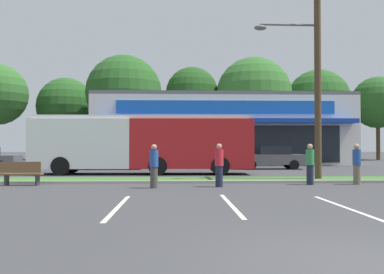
{
  "coord_description": "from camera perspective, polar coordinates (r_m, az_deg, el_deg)",
  "views": [
    {
      "loc": [
        -2.58,
        -5.72,
        1.55
      ],
      "look_at": [
        -1.74,
        18.1,
        2.06
      ],
      "focal_mm": 41.39,
      "sensor_mm": 36.0,
      "label": 1
    }
  ],
  "objects": [
    {
      "name": "car_0",
      "position": [
        30.59,
        -10.59,
        -2.72
      ],
      "size": [
        4.59,
        1.95,
        1.4
      ],
      "color": "#B7B7BC",
      "rests_on": "ground_plane"
    },
    {
      "name": "tree_mid_right",
      "position": [
        49.72,
        7.99,
        5.4
      ],
      "size": [
        8.37,
        8.37,
        11.47
      ],
      "color": "#473323",
      "rests_on": "ground_plane"
    },
    {
      "name": "parking_stripe_0",
      "position": [
        11.61,
        -9.5,
        -8.87
      ],
      "size": [
        0.12,
        4.8,
        0.01
      ],
      "primitive_type": "cube",
      "color": "silver",
      "rests_on": "ground_plane"
    },
    {
      "name": "pedestrian_by_pole",
      "position": [
        18.56,
        14.97,
        -3.41
      ],
      "size": [
        0.33,
        0.33,
        1.65
      ],
      "rotation": [
        0.0,
        0.0,
        6.17
      ],
      "color": "#1E2338",
      "rests_on": "ground_plane"
    },
    {
      "name": "tree_mid_left",
      "position": [
        49.15,
        -8.79,
        5.62
      ],
      "size": [
        8.29,
        8.29,
        11.55
      ],
      "color": "#473323",
      "rests_on": "ground_plane"
    },
    {
      "name": "tree_right",
      "position": [
        55.01,
        15.95,
        4.37
      ],
      "size": [
        7.69,
        7.69,
        10.72
      ],
      "color": "#473323",
      "rests_on": "ground_plane"
    },
    {
      "name": "parking_stripe_2",
      "position": [
        12.03,
        19.13,
        -8.55
      ],
      "size": [
        0.12,
        4.8,
        0.01
      ],
      "primitive_type": "cube",
      "color": "silver",
      "rests_on": "ground_plane"
    },
    {
      "name": "pedestrian_far",
      "position": [
        17.0,
        3.51,
        -3.64
      ],
      "size": [
        0.33,
        0.33,
        1.66
      ],
      "rotation": [
        0.0,
        0.0,
        4.17
      ],
      "color": "#1E2338",
      "rests_on": "ground_plane"
    },
    {
      "name": "grass_median",
      "position": [
        19.94,
        5.45,
        -5.51
      ],
      "size": [
        56.0,
        2.2,
        0.12
      ],
      "primitive_type": "cube",
      "color": "#386B28",
      "rests_on": "ground_plane"
    },
    {
      "name": "tree_far_right",
      "position": [
        55.53,
        22.83,
        4.12
      ],
      "size": [
        5.96,
        5.96,
        9.63
      ],
      "color": "#473323",
      "rests_on": "ground_plane"
    },
    {
      "name": "pedestrian_near_bench",
      "position": [
        19.28,
        20.48,
        -3.29
      ],
      "size": [
        0.33,
        0.33,
        1.65
      ],
      "rotation": [
        0.0,
        0.0,
        1.55
      ],
      "color": "#726651",
      "rests_on": "ground_plane"
    },
    {
      "name": "bus_stop_bench",
      "position": [
        18.86,
        -21.12,
        -4.33
      ],
      "size": [
        1.6,
        0.45,
        0.95
      ],
      "rotation": [
        0.0,
        0.0,
        3.14
      ],
      "color": "brown",
      "rests_on": "ground_plane"
    },
    {
      "name": "tree_mid",
      "position": [
        50.65,
        -0.01,
        5.64
      ],
      "size": [
        5.97,
        5.97,
        10.61
      ],
      "color": "#473323",
      "rests_on": "ground_plane"
    },
    {
      "name": "storefront_building",
      "position": [
        41.96,
        3.51,
        0.84
      ],
      "size": [
        22.24,
        13.37,
        6.11
      ],
      "color": "silver",
      "rests_on": "ground_plane"
    },
    {
      "name": "parking_stripe_1",
      "position": [
        11.91,
        5.03,
        -8.68
      ],
      "size": [
        0.12,
        4.8,
        0.01
      ],
      "primitive_type": "cube",
      "color": "silver",
      "rests_on": "ground_plane"
    },
    {
      "name": "utility_pole",
      "position": [
        20.81,
        15.5,
        8.93
      ],
      "size": [
        3.03,
        2.4,
        9.72
      ],
      "color": "#4C3826",
      "rests_on": "ground_plane"
    },
    {
      "name": "car_2",
      "position": [
        30.83,
        10.14,
        -2.62
      ],
      "size": [
        4.63,
        1.89,
        1.55
      ],
      "rotation": [
        0.0,
        0.0,
        3.14
      ],
      "color": "#515459",
      "rests_on": "ground_plane"
    },
    {
      "name": "pedestrian_mid",
      "position": [
        16.55,
        -4.93,
        -3.75
      ],
      "size": [
        0.33,
        0.33,
        1.63
      ],
      "rotation": [
        0.0,
        0.0,
        1.43
      ],
      "color": "#47423D",
      "rests_on": "ground_plane"
    },
    {
      "name": "tree_left",
      "position": [
        54.63,
        -15.96,
        3.8
      ],
      "size": [
        6.79,
        6.79,
        9.7
      ],
      "color": "#473323",
      "rests_on": "ground_plane"
    },
    {
      "name": "ground_plane",
      "position": [
        6.46,
        22.38,
        -15.02
      ],
      "size": [
        240.0,
        240.0,
        0.0
      ],
      "primitive_type": "plane",
      "color": "#38383A"
    },
    {
      "name": "curb_lip",
      "position": [
        18.74,
        5.94,
        -5.78
      ],
      "size": [
        56.0,
        0.24,
        0.12
      ],
      "primitive_type": "cube",
      "color": "#99968C",
      "rests_on": "ground_plane"
    },
    {
      "name": "city_bus",
      "position": [
        24.91,
        -6.37,
        -0.72
      ],
      "size": [
        12.24,
        2.85,
        3.25
      ],
      "rotation": [
        0.0,
        0.0,
        3.12
      ],
      "color": "#AD191E",
      "rests_on": "ground_plane"
    }
  ]
}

